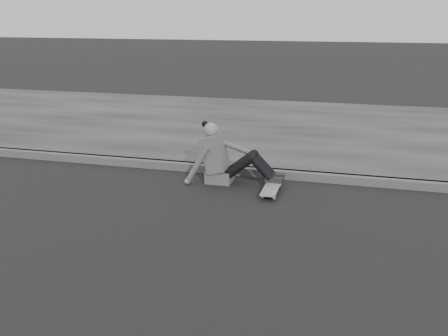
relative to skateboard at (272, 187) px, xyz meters
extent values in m
cube|color=#515151|center=(2.11, 0.64, -0.01)|extent=(24.00, 0.16, 0.12)
cube|color=#383838|center=(2.11, 3.66, -0.01)|extent=(24.00, 6.00, 0.12)
cylinder|color=#A2A29D|center=(-0.07, -0.26, -0.04)|extent=(0.03, 0.05, 0.05)
cylinder|color=#A2A29D|center=(0.08, -0.26, -0.04)|extent=(0.03, 0.05, 0.05)
cylinder|color=#A2A29D|center=(-0.07, 0.26, -0.04)|extent=(0.03, 0.05, 0.05)
cylinder|color=#A2A29D|center=(0.08, 0.26, -0.04)|extent=(0.03, 0.05, 0.05)
cube|color=#2C2C2E|center=(0.00, -0.26, -0.02)|extent=(0.16, 0.04, 0.03)
cube|color=#2C2C2E|center=(0.00, 0.26, -0.02)|extent=(0.16, 0.04, 0.03)
cube|color=gray|center=(0.00, 0.00, 0.01)|extent=(0.20, 0.78, 0.02)
cube|color=#57575A|center=(-0.80, 0.25, 0.02)|extent=(0.36, 0.34, 0.18)
cube|color=#57575A|center=(-0.87, 0.25, 0.36)|extent=(0.37, 0.40, 0.57)
cube|color=#57575A|center=(-1.00, 0.25, 0.48)|extent=(0.14, 0.30, 0.20)
cylinder|color=gray|center=(-0.92, 0.25, 0.60)|extent=(0.09, 0.09, 0.08)
sphere|color=gray|center=(-0.93, 0.25, 0.69)|extent=(0.20, 0.20, 0.20)
sphere|color=black|center=(-1.02, 0.27, 0.76)|extent=(0.09, 0.09, 0.09)
cylinder|color=black|center=(-0.48, 0.16, 0.21)|extent=(0.43, 0.13, 0.39)
cylinder|color=black|center=(-0.48, 0.34, 0.21)|extent=(0.43, 0.13, 0.39)
cylinder|color=black|center=(-0.18, 0.16, 0.21)|extent=(0.35, 0.11, 0.36)
cylinder|color=black|center=(-0.18, 0.34, 0.21)|extent=(0.35, 0.11, 0.36)
sphere|color=black|center=(-0.32, 0.16, 0.35)|extent=(0.13, 0.13, 0.13)
sphere|color=black|center=(-0.32, 0.34, 0.35)|extent=(0.13, 0.13, 0.13)
cube|color=#252525|center=(0.00, 0.16, 0.05)|extent=(0.24, 0.08, 0.07)
cube|color=#252525|center=(0.00, 0.34, 0.05)|extent=(0.24, 0.08, 0.07)
cylinder|color=#57575A|center=(-1.07, 0.04, 0.22)|extent=(0.38, 0.08, 0.58)
sphere|color=gray|center=(-1.22, 0.03, -0.03)|extent=(0.08, 0.08, 0.08)
cylinder|color=#57575A|center=(-0.63, 0.41, 0.42)|extent=(0.48, 0.08, 0.21)
camera|label=1|loc=(0.99, -6.32, 2.26)|focal=40.00mm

